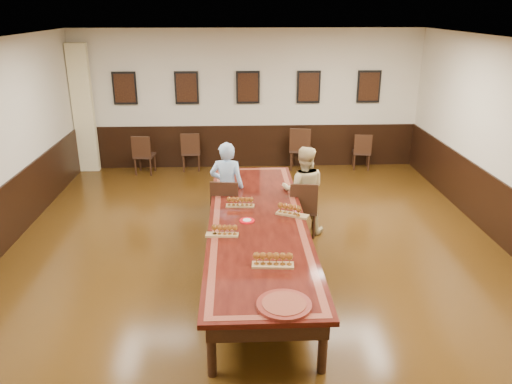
{
  "coord_description": "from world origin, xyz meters",
  "views": [
    {
      "loc": [
        -0.3,
        -6.59,
        3.66
      ],
      "look_at": [
        0.0,
        0.5,
        1.0
      ],
      "focal_mm": 35.0,
      "sensor_mm": 36.0,
      "label": 1
    }
  ],
  "objects_px": {
    "chair_man": "(226,206)",
    "conference_table": "(257,229)",
    "spare_chair_a": "(144,154)",
    "spare_chair_b": "(191,151)",
    "chair_woman": "(303,207)",
    "person_woman": "(303,190)",
    "spare_chair_c": "(301,148)",
    "spare_chair_d": "(362,151)",
    "person_man": "(227,187)",
    "carved_platter": "(284,305)"
  },
  "relations": [
    {
      "from": "conference_table",
      "to": "carved_platter",
      "type": "distance_m",
      "value": 2.22
    },
    {
      "from": "spare_chair_b",
      "to": "chair_woman",
      "type": "bearing_deg",
      "value": 118.55
    },
    {
      "from": "spare_chair_b",
      "to": "conference_table",
      "type": "xyz_separation_m",
      "value": [
        1.35,
        -4.76,
        0.15
      ]
    },
    {
      "from": "spare_chair_a",
      "to": "carved_platter",
      "type": "bearing_deg",
      "value": 118.04
    },
    {
      "from": "chair_woman",
      "to": "spare_chair_b",
      "type": "height_order",
      "value": "chair_woman"
    },
    {
      "from": "spare_chair_c",
      "to": "chair_man",
      "type": "bearing_deg",
      "value": 76.73
    },
    {
      "from": "chair_man",
      "to": "spare_chair_a",
      "type": "relative_size",
      "value": 1.07
    },
    {
      "from": "spare_chair_a",
      "to": "conference_table",
      "type": "height_order",
      "value": "spare_chair_a"
    },
    {
      "from": "chair_man",
      "to": "person_man",
      "type": "xyz_separation_m",
      "value": [
        0.01,
        0.1,
        0.29
      ]
    },
    {
      "from": "spare_chair_a",
      "to": "carved_platter",
      "type": "height_order",
      "value": "spare_chair_a"
    },
    {
      "from": "chair_woman",
      "to": "carved_platter",
      "type": "height_order",
      "value": "chair_woman"
    },
    {
      "from": "spare_chair_d",
      "to": "person_man",
      "type": "height_order",
      "value": "person_man"
    },
    {
      "from": "chair_man",
      "to": "conference_table",
      "type": "relative_size",
      "value": 0.2
    },
    {
      "from": "chair_man",
      "to": "spare_chair_b",
      "type": "xyz_separation_m",
      "value": [
        -0.88,
        3.54,
        -0.03
      ]
    },
    {
      "from": "spare_chair_a",
      "to": "spare_chair_d",
      "type": "bearing_deg",
      "value": -171.14
    },
    {
      "from": "person_woman",
      "to": "conference_table",
      "type": "bearing_deg",
      "value": 61.86
    },
    {
      "from": "carved_platter",
      "to": "spare_chair_b",
      "type": "bearing_deg",
      "value": 102.35
    },
    {
      "from": "spare_chair_b",
      "to": "person_woman",
      "type": "bearing_deg",
      "value": 119.39
    },
    {
      "from": "chair_man",
      "to": "spare_chair_b",
      "type": "relative_size",
      "value": 1.07
    },
    {
      "from": "spare_chair_d",
      "to": "spare_chair_c",
      "type": "bearing_deg",
      "value": 7.35
    },
    {
      "from": "spare_chair_c",
      "to": "person_woman",
      "type": "relative_size",
      "value": 0.68
    },
    {
      "from": "spare_chair_b",
      "to": "person_man",
      "type": "relative_size",
      "value": 0.58
    },
    {
      "from": "spare_chair_c",
      "to": "spare_chair_d",
      "type": "height_order",
      "value": "spare_chair_c"
    },
    {
      "from": "chair_woman",
      "to": "spare_chair_b",
      "type": "xyz_separation_m",
      "value": [
        -2.17,
        3.65,
        -0.02
      ]
    },
    {
      "from": "spare_chair_a",
      "to": "person_man",
      "type": "bearing_deg",
      "value": 128.31
    },
    {
      "from": "spare_chair_b",
      "to": "person_woman",
      "type": "xyz_separation_m",
      "value": [
        2.18,
        -3.54,
        0.29
      ]
    },
    {
      "from": "person_man",
      "to": "conference_table",
      "type": "bearing_deg",
      "value": 116.8
    },
    {
      "from": "spare_chair_c",
      "to": "conference_table",
      "type": "xyz_separation_m",
      "value": [
        -1.23,
        -4.7,
        0.1
      ]
    },
    {
      "from": "chair_woman",
      "to": "person_man",
      "type": "relative_size",
      "value": 0.61
    },
    {
      "from": "chair_woman",
      "to": "spare_chair_d",
      "type": "bearing_deg",
      "value": -111.47
    },
    {
      "from": "person_man",
      "to": "carved_platter",
      "type": "relative_size",
      "value": 2.62
    },
    {
      "from": "spare_chair_a",
      "to": "carved_platter",
      "type": "distance_m",
      "value": 7.23
    },
    {
      "from": "spare_chair_a",
      "to": "spare_chair_c",
      "type": "distance_m",
      "value": 3.63
    },
    {
      "from": "spare_chair_a",
      "to": "spare_chair_d",
      "type": "xyz_separation_m",
      "value": [
        5.08,
        0.15,
        -0.03
      ]
    },
    {
      "from": "chair_woman",
      "to": "conference_table",
      "type": "distance_m",
      "value": 1.39
    },
    {
      "from": "spare_chair_d",
      "to": "person_woman",
      "type": "xyz_separation_m",
      "value": [
        -1.85,
        -3.47,
        0.32
      ]
    },
    {
      "from": "person_man",
      "to": "spare_chair_b",
      "type": "bearing_deg",
      "value": -67.66
    },
    {
      "from": "person_woman",
      "to": "chair_man",
      "type": "bearing_deg",
      "value": 6.1
    },
    {
      "from": "carved_platter",
      "to": "spare_chair_d",
      "type": "bearing_deg",
      "value": 70.05
    },
    {
      "from": "chair_woman",
      "to": "spare_chair_c",
      "type": "xyz_separation_m",
      "value": [
        0.41,
        3.59,
        0.03
      ]
    },
    {
      "from": "conference_table",
      "to": "spare_chair_b",
      "type": "bearing_deg",
      "value": 105.84
    },
    {
      "from": "spare_chair_c",
      "to": "carved_platter",
      "type": "distance_m",
      "value": 7.0
    },
    {
      "from": "spare_chair_c",
      "to": "person_man",
      "type": "height_order",
      "value": "person_man"
    },
    {
      "from": "spare_chair_a",
      "to": "person_man",
      "type": "xyz_separation_m",
      "value": [
        1.94,
        -3.21,
        0.33
      ]
    },
    {
      "from": "chair_man",
      "to": "person_woman",
      "type": "height_order",
      "value": "person_woman"
    },
    {
      "from": "chair_man",
      "to": "spare_chair_b",
      "type": "bearing_deg",
      "value": -68.28
    },
    {
      "from": "spare_chair_b",
      "to": "spare_chair_c",
      "type": "xyz_separation_m",
      "value": [
        2.58,
        -0.06,
        0.05
      ]
    },
    {
      "from": "spare_chair_c",
      "to": "chair_woman",
      "type": "bearing_deg",
      "value": 96.15
    },
    {
      "from": "person_man",
      "to": "conference_table",
      "type": "relative_size",
      "value": 0.31
    },
    {
      "from": "person_man",
      "to": "person_woman",
      "type": "bearing_deg",
      "value": -176.85
    }
  ]
}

